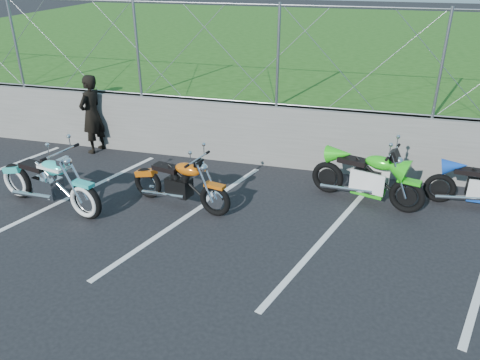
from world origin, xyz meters
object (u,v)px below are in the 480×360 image
(cruiser_turquoise, at_px, (50,184))
(sportbike_green, at_px, (368,179))
(person_standing, at_px, (92,114))
(naked_orange, at_px, (181,185))

(cruiser_turquoise, height_order, sportbike_green, cruiser_turquoise)
(sportbike_green, relative_size, person_standing, 1.15)
(naked_orange, bearing_deg, person_standing, 158.37)
(person_standing, bearing_deg, sportbike_green, 91.90)
(naked_orange, height_order, sportbike_green, sportbike_green)
(naked_orange, distance_m, sportbike_green, 3.35)
(cruiser_turquoise, distance_m, sportbike_green, 5.64)
(naked_orange, xyz_separation_m, sportbike_green, (3.19, 1.02, 0.03))
(naked_orange, relative_size, sportbike_green, 0.99)
(cruiser_turquoise, xyz_separation_m, naked_orange, (2.20, 0.64, -0.04))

